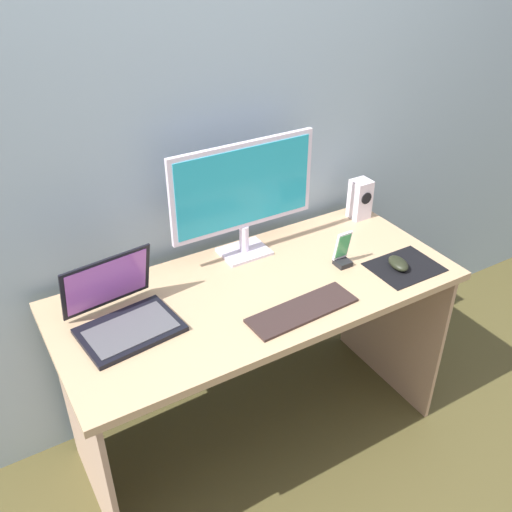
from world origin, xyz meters
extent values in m
plane|color=#484121|center=(0.00, 0.00, 0.00)|extent=(8.00, 8.00, 0.00)
cube|color=#91AABA|center=(0.00, 0.39, 1.25)|extent=(6.00, 0.04, 2.50)
cube|color=tan|center=(0.00, 0.00, 0.74)|extent=(1.43, 0.64, 0.03)
cube|color=tan|center=(-0.67, 0.00, 0.36)|extent=(0.02, 0.60, 0.73)
cube|color=tan|center=(0.67, 0.00, 0.36)|extent=(0.02, 0.60, 0.73)
cube|color=silver|center=(0.07, 0.22, 0.76)|extent=(0.18, 0.14, 0.01)
cylinder|color=silver|center=(0.07, 0.22, 0.82)|extent=(0.04, 0.04, 0.11)
cube|color=silver|center=(0.07, 0.22, 1.04)|extent=(0.57, 0.02, 0.33)
cube|color=#26A5BF|center=(0.07, 0.21, 1.04)|extent=(0.54, 0.00, 0.29)
cube|color=silver|center=(0.63, 0.23, 0.84)|extent=(0.08, 0.07, 0.17)
cylinder|color=black|center=(0.63, 0.19, 0.86)|extent=(0.05, 0.00, 0.05)
cube|color=black|center=(-0.47, 0.00, 0.76)|extent=(0.33, 0.25, 0.02)
cube|color=#47474C|center=(-0.47, -0.01, 0.77)|extent=(0.28, 0.19, 0.00)
cube|color=black|center=(-0.49, 0.13, 0.87)|extent=(0.31, 0.09, 0.20)
cube|color=#A559BF|center=(-0.49, 0.13, 0.87)|extent=(0.28, 0.08, 0.17)
cube|color=#2F201F|center=(0.05, -0.19, 0.76)|extent=(0.39, 0.14, 0.01)
cube|color=black|center=(0.53, -0.17, 0.76)|extent=(0.25, 0.20, 0.00)
ellipsoid|color=black|center=(0.50, -0.16, 0.78)|extent=(0.08, 0.11, 0.04)
cube|color=black|center=(0.34, -0.04, 0.77)|extent=(0.06, 0.05, 0.02)
cube|color=white|center=(0.34, -0.03, 0.83)|extent=(0.06, 0.03, 0.12)
cube|color=#4CB266|center=(0.34, -0.03, 0.84)|extent=(0.05, 0.02, 0.10)
camera|label=1|loc=(-0.84, -1.39, 1.92)|focal=40.00mm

